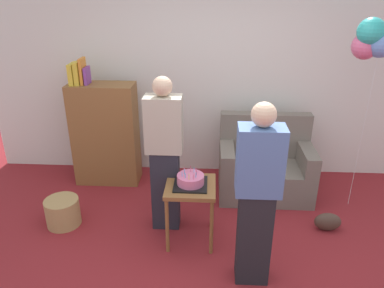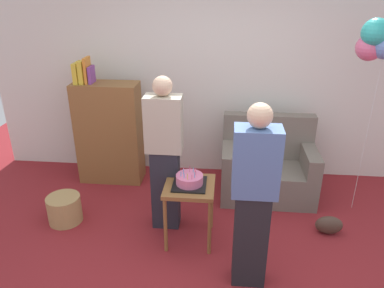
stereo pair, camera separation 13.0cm
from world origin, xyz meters
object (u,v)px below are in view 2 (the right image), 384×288
at_px(side_table, 190,194).
at_px(birthday_cake, 190,180).
at_px(handbag, 329,225).
at_px(bookshelf, 109,132).
at_px(wicker_basket, 65,209).
at_px(person_holding_cake, 253,199).
at_px(person_blowing_candles, 165,155).
at_px(balloon_bunch, 377,42).
at_px(couch, 267,168).

bearing_deg(side_table, birthday_cake, -113.16).
relative_size(side_table, handbag, 2.25).
distance_m(bookshelf, wicker_basket, 1.14).
distance_m(bookshelf, person_holding_cake, 2.40).
distance_m(birthday_cake, person_blowing_candles, 0.39).
bearing_deg(wicker_basket, handbag, 1.05).
relative_size(side_table, balloon_bunch, 0.30).
distance_m(side_table, balloon_bunch, 2.33).
relative_size(couch, person_blowing_candles, 0.67).
relative_size(birthday_cake, handbag, 1.14).
distance_m(bookshelf, birthday_cake, 1.64).
bearing_deg(wicker_basket, person_blowing_candles, 2.87).
bearing_deg(balloon_bunch, bookshelf, 171.40).
relative_size(side_table, person_holding_cake, 0.39).
distance_m(side_table, wicker_basket, 1.45).
bearing_deg(person_holding_cake, couch, -103.94).
distance_m(wicker_basket, handbag, 2.82).
bearing_deg(person_holding_cake, balloon_bunch, -136.78).
bearing_deg(person_holding_cake, birthday_cake, -45.34).
distance_m(person_holding_cake, balloon_bunch, 2.01).
height_order(couch, bookshelf, bookshelf).
xyz_separation_m(wicker_basket, balloon_bunch, (3.13, 0.55, 1.74)).
relative_size(bookshelf, birthday_cake, 5.02).
relative_size(couch, person_holding_cake, 0.67).
xyz_separation_m(couch, person_blowing_candles, (-1.12, -0.75, 0.49)).
bearing_deg(balloon_bunch, person_blowing_candles, -166.14).
xyz_separation_m(wicker_basket, handbag, (2.82, 0.05, -0.05)).
distance_m(side_table, person_holding_cake, 0.82).
bearing_deg(person_blowing_candles, balloon_bunch, 10.14).
height_order(birthday_cake, person_blowing_candles, person_blowing_candles).
bearing_deg(side_table, person_blowing_candles, 140.15).
height_order(bookshelf, person_holding_cake, person_holding_cake).
xyz_separation_m(birthday_cake, person_holding_cake, (0.57, -0.51, 0.15)).
distance_m(bookshelf, balloon_bunch, 3.17).
relative_size(bookshelf, side_table, 2.55).
xyz_separation_m(bookshelf, person_blowing_candles, (0.88, -0.94, 0.16)).
xyz_separation_m(bookshelf, wicker_basket, (-0.24, -0.99, -0.52)).
xyz_separation_m(side_table, wicker_basket, (-1.39, 0.17, -0.38)).
height_order(wicker_basket, balloon_bunch, balloon_bunch).
xyz_separation_m(couch, birthday_cake, (-0.85, -0.98, 0.34)).
bearing_deg(wicker_basket, birthday_cake, -7.04).
distance_m(person_holding_cake, handbag, 1.35).
height_order(person_blowing_candles, balloon_bunch, balloon_bunch).
distance_m(bookshelf, side_table, 1.64).
bearing_deg(couch, bookshelf, 174.73).
bearing_deg(person_holding_cake, handbag, -142.92).
distance_m(birthday_cake, balloon_bunch, 2.24).
relative_size(couch, handbag, 3.93).
bearing_deg(birthday_cake, balloon_bunch, 22.58).
bearing_deg(couch, side_table, -130.95).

